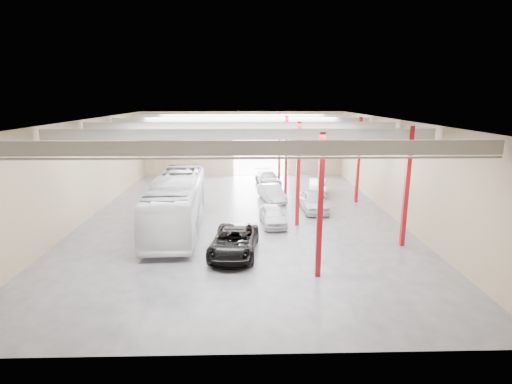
{
  "coord_description": "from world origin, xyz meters",
  "views": [
    {
      "loc": [
        0.32,
        -27.94,
        8.56
      ],
      "look_at": [
        1.01,
        -1.4,
        2.2
      ],
      "focal_mm": 28.0,
      "sensor_mm": 36.0,
      "label": 1
    }
  ],
  "objects_px": {
    "black_sedan": "(234,242)",
    "car_right_near": "(318,187)",
    "car_row_b": "(272,193)",
    "coach_bus": "(177,202)",
    "car_row_a": "(273,215)",
    "car_row_c": "(268,178)",
    "car_right_far": "(313,201)"
  },
  "relations": [
    {
      "from": "black_sedan",
      "to": "car_right_near",
      "type": "relative_size",
      "value": 1.24
    },
    {
      "from": "car_row_b",
      "to": "coach_bus",
      "type": "bearing_deg",
      "value": -149.16
    },
    {
      "from": "car_row_a",
      "to": "car_row_b",
      "type": "height_order",
      "value": "car_row_b"
    },
    {
      "from": "black_sedan",
      "to": "car_row_a",
      "type": "bearing_deg",
      "value": 70.33
    },
    {
      "from": "car_row_b",
      "to": "car_row_a",
      "type": "bearing_deg",
      "value": -107.01
    },
    {
      "from": "car_row_b",
      "to": "car_row_c",
      "type": "relative_size",
      "value": 0.88
    },
    {
      "from": "coach_bus",
      "to": "car_right_far",
      "type": "bearing_deg",
      "value": 17.82
    },
    {
      "from": "car_row_b",
      "to": "car_right_near",
      "type": "relative_size",
      "value": 0.97
    },
    {
      "from": "car_row_b",
      "to": "car_right_far",
      "type": "relative_size",
      "value": 0.92
    },
    {
      "from": "car_row_a",
      "to": "car_right_far",
      "type": "bearing_deg",
      "value": 39.45
    },
    {
      "from": "car_right_far",
      "to": "car_row_b",
      "type": "bearing_deg",
      "value": 132.73
    },
    {
      "from": "car_row_c",
      "to": "car_right_near",
      "type": "relative_size",
      "value": 1.11
    },
    {
      "from": "black_sedan",
      "to": "coach_bus",
      "type": "bearing_deg",
      "value": 134.45
    },
    {
      "from": "black_sedan",
      "to": "car_right_near",
      "type": "bearing_deg",
      "value": 68.58
    },
    {
      "from": "coach_bus",
      "to": "car_row_a",
      "type": "xyz_separation_m",
      "value": [
        6.4,
        0.29,
        -1.07
      ]
    },
    {
      "from": "car_row_c",
      "to": "car_right_far",
      "type": "height_order",
      "value": "car_right_far"
    },
    {
      "from": "car_row_b",
      "to": "car_row_c",
      "type": "height_order",
      "value": "car_row_c"
    },
    {
      "from": "car_row_a",
      "to": "car_row_c",
      "type": "bearing_deg",
      "value": 82.93
    },
    {
      "from": "black_sedan",
      "to": "car_row_a",
      "type": "height_order",
      "value": "black_sedan"
    },
    {
      "from": "car_right_near",
      "to": "car_right_far",
      "type": "bearing_deg",
      "value": -94.69
    },
    {
      "from": "car_right_near",
      "to": "car_right_far",
      "type": "distance_m",
      "value": 5.35
    },
    {
      "from": "coach_bus",
      "to": "car_right_near",
      "type": "distance_m",
      "value": 14.16
    },
    {
      "from": "car_right_near",
      "to": "car_row_c",
      "type": "bearing_deg",
      "value": 144.73
    },
    {
      "from": "car_row_c",
      "to": "car_right_near",
      "type": "bearing_deg",
      "value": -53.75
    },
    {
      "from": "car_row_c",
      "to": "coach_bus",
      "type": "bearing_deg",
      "value": -127.25
    },
    {
      "from": "car_row_a",
      "to": "car_right_near",
      "type": "relative_size",
      "value": 0.91
    },
    {
      "from": "car_right_near",
      "to": "coach_bus",
      "type": "bearing_deg",
      "value": -132.44
    },
    {
      "from": "coach_bus",
      "to": "car_right_far",
      "type": "xyz_separation_m",
      "value": [
        9.76,
        3.64,
        -0.96
      ]
    },
    {
      "from": "coach_bus",
      "to": "car_row_a",
      "type": "relative_size",
      "value": 3.2
    },
    {
      "from": "black_sedan",
      "to": "car_row_b",
      "type": "relative_size",
      "value": 1.28
    },
    {
      "from": "coach_bus",
      "to": "car_right_far",
      "type": "distance_m",
      "value": 10.46
    },
    {
      "from": "coach_bus",
      "to": "car_row_b",
      "type": "bearing_deg",
      "value": 41.97
    }
  ]
}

